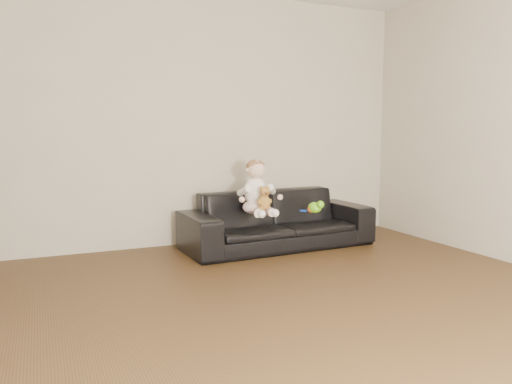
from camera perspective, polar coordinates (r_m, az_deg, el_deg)
name	(u,v)px	position (r m, az deg, el deg)	size (l,w,h in m)	color
floor	(318,346)	(2.92, 7.09, -17.09)	(5.50, 5.50, 0.00)	#452F18
wall_back	(183,120)	(5.22, -8.39, 8.16)	(5.00, 5.00, 0.00)	#B6AD99
sofa	(277,220)	(5.13, 2.45, -3.17)	(1.94, 0.76, 0.57)	black
baby	(257,190)	(4.86, 0.07, 0.18)	(0.40, 0.48, 0.54)	beige
teddy_bear	(264,199)	(4.73, 0.97, -0.75)	(0.15, 0.15, 0.23)	olive
toy_green	(315,208)	(5.01, 6.73, -1.78)	(0.13, 0.16, 0.11)	#6ED519
toy_rattle	(311,209)	(5.01, 6.32, -1.96)	(0.08, 0.08, 0.08)	#D65B19
toy_blue_disc	(304,211)	(5.11, 5.51, -2.13)	(0.09, 0.09, 0.01)	#173EB9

